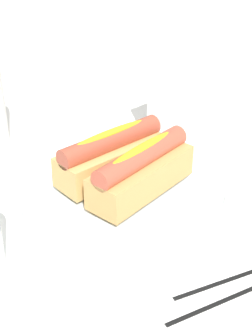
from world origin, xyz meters
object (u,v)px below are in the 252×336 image
serving_bowl (126,192)px  hotdog_back (111,155)px  hotdog_front (142,171)px  napkin_box (182,94)px

serving_bowl → hotdog_back: hotdog_back is taller
serving_bowl → hotdog_front: hotdog_front is taller
hotdog_back → napkin_box: (0.20, 0.05, 0.01)m
hotdog_front → hotdog_back: bearing=89.8°
serving_bowl → napkin_box: (0.20, 0.08, 0.06)m
hotdog_front → serving_bowl: bearing=89.8°
serving_bowl → hotdog_back: size_ratio=1.80×
serving_bowl → napkin_box: bearing=21.5°
napkin_box → hotdog_front: bearing=-150.7°
serving_bowl → napkin_box: size_ratio=1.83×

